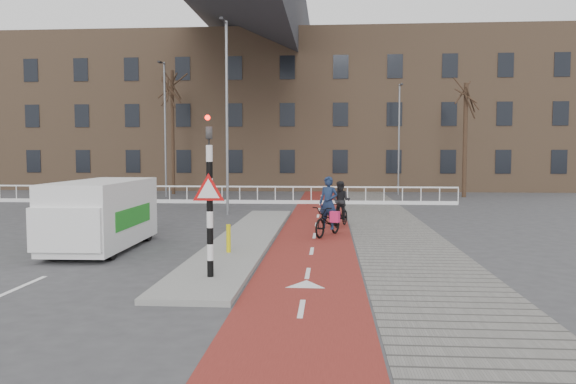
{
  "coord_description": "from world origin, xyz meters",
  "views": [
    {
      "loc": [
        1.99,
        -13.99,
        2.83
      ],
      "look_at": [
        0.59,
        5.0,
        1.5
      ],
      "focal_mm": 35.0,
      "sensor_mm": 36.0,
      "label": 1
    }
  ],
  "objects": [
    {
      "name": "sidewalk",
      "position": [
        4.3,
        10.0,
        0.01
      ],
      "size": [
        3.0,
        60.0,
        0.01
      ],
      "primitive_type": "cube",
      "color": "slate",
      "rests_on": "ground"
    },
    {
      "name": "streetlight_left",
      "position": [
        -8.46,
        21.27,
        4.28
      ],
      "size": [
        0.12,
        0.12,
        8.56
      ],
      "primitive_type": "cylinder",
      "color": "slate",
      "rests_on": "ground"
    },
    {
      "name": "streetlight_near",
      "position": [
        -2.65,
        11.33,
        4.37
      ],
      "size": [
        0.12,
        0.12,
        8.73
      ],
      "primitive_type": "cylinder",
      "color": "slate",
      "rests_on": "ground"
    },
    {
      "name": "tree_right",
      "position": [
        10.59,
        22.47,
        3.61
      ],
      "size": [
        0.27,
        0.27,
        7.23
      ],
      "primitive_type": "cylinder",
      "color": "black",
      "rests_on": "ground"
    },
    {
      "name": "ground",
      "position": [
        0.0,
        0.0,
        0.0
      ],
      "size": [
        120.0,
        120.0,
        0.0
      ],
      "primitive_type": "plane",
      "color": "#38383A",
      "rests_on": "ground"
    },
    {
      "name": "streetlight_right",
      "position": [
        6.67,
        24.39,
        3.72
      ],
      "size": [
        0.12,
        0.12,
        7.43
      ],
      "primitive_type": "cylinder",
      "color": "slate",
      "rests_on": "ground"
    },
    {
      "name": "traffic_signal",
      "position": [
        -0.6,
        -2.02,
        1.99
      ],
      "size": [
        0.8,
        0.8,
        3.68
      ],
      "color": "black",
      "rests_on": "curb_island"
    },
    {
      "name": "cyclist_far",
      "position": [
        2.45,
        7.46,
        0.73
      ],
      "size": [
        0.94,
        1.66,
        1.74
      ],
      "rotation": [
        0.0,
        0.0,
        -0.33
      ],
      "color": "black",
      "rests_on": "bike_lane"
    },
    {
      "name": "tree_mid",
      "position": [
        -8.69,
        23.8,
        4.2
      ],
      "size": [
        0.23,
        0.23,
        8.41
      ],
      "primitive_type": "cylinder",
      "color": "black",
      "rests_on": "ground"
    },
    {
      "name": "van",
      "position": [
        -4.64,
        1.9,
        1.06
      ],
      "size": [
        1.98,
        4.73,
        2.02
      ],
      "rotation": [
        0.0,
        0.0,
        0.02
      ],
      "color": "white",
      "rests_on": "ground"
    },
    {
      "name": "cyclist_near",
      "position": [
        1.97,
        4.96,
        0.69
      ],
      "size": [
        1.4,
        2.06,
        2.03
      ],
      "rotation": [
        0.0,
        0.0,
        -0.41
      ],
      "color": "black",
      "rests_on": "bike_lane"
    },
    {
      "name": "bollard",
      "position": [
        -0.74,
        1.01,
        0.5
      ],
      "size": [
        0.12,
        0.12,
        0.77
      ],
      "primitive_type": "cylinder",
      "color": "yellow",
      "rests_on": "curb_island"
    },
    {
      "name": "curb_island",
      "position": [
        -0.7,
        4.0,
        0.06
      ],
      "size": [
        1.8,
        16.0,
        0.12
      ],
      "primitive_type": "cube",
      "color": "gray",
      "rests_on": "ground"
    },
    {
      "name": "railing",
      "position": [
        -5.0,
        17.0,
        0.31
      ],
      "size": [
        28.0,
        0.1,
        0.99
      ],
      "color": "silver",
      "rests_on": "ground"
    },
    {
      "name": "townhouse_row",
      "position": [
        -3.0,
        32.0,
        7.81
      ],
      "size": [
        46.0,
        10.0,
        15.9
      ],
      "color": "#7F6047",
      "rests_on": "ground"
    },
    {
      "name": "bike_lane",
      "position": [
        1.5,
        10.0,
        0.01
      ],
      "size": [
        2.5,
        60.0,
        0.01
      ],
      "primitive_type": "cube",
      "color": "maroon",
      "rests_on": "ground"
    }
  ]
}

